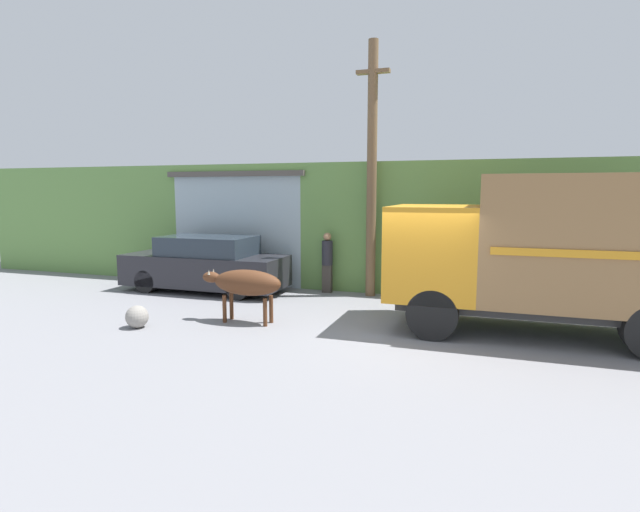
% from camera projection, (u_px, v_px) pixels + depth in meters
% --- Properties ---
extents(ground_plane, '(60.00, 60.00, 0.00)m').
position_uv_depth(ground_plane, '(411.00, 332.00, 10.34)').
color(ground_plane, gray).
extents(hillside_embankment, '(32.00, 6.07, 3.73)m').
position_uv_depth(hillside_embankment, '(443.00, 223.00, 16.34)').
color(hillside_embankment, '#608C47').
rests_on(hillside_embankment, ground_plane).
extents(building_backdrop, '(4.62, 2.70, 3.51)m').
position_uv_depth(building_backdrop, '(253.00, 226.00, 16.55)').
color(building_backdrop, '#99ADB7').
rests_on(building_backdrop, ground_plane).
extents(cargo_truck, '(6.07, 2.45, 3.21)m').
position_uv_depth(cargo_truck, '(551.00, 249.00, 9.89)').
color(cargo_truck, '#2D2D2D').
rests_on(cargo_truck, ground_plane).
extents(brown_cow, '(1.91, 0.57, 1.19)m').
position_uv_depth(brown_cow, '(246.00, 283.00, 11.00)').
color(brown_cow, '#512D19').
rests_on(brown_cow, ground_plane).
extents(parked_suv, '(4.77, 1.75, 1.61)m').
position_uv_depth(parked_suv, '(205.00, 265.00, 14.48)').
color(parked_suv, '#232328').
rests_on(parked_suv, ground_plane).
extents(pedestrian_on_hill, '(0.32, 0.32, 1.73)m').
position_uv_depth(pedestrian_on_hill, '(327.00, 259.00, 14.28)').
color(pedestrian_on_hill, '#38332D').
rests_on(pedestrian_on_hill, ground_plane).
extents(utility_pole, '(0.90, 0.27, 6.87)m').
position_uv_depth(utility_pole, '(372.00, 168.00, 13.51)').
color(utility_pole, brown).
rests_on(utility_pole, ground_plane).
extents(roadside_rock, '(0.48, 0.48, 0.48)m').
position_uv_depth(roadside_rock, '(137.00, 317.00, 10.65)').
color(roadside_rock, gray).
rests_on(roadside_rock, ground_plane).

